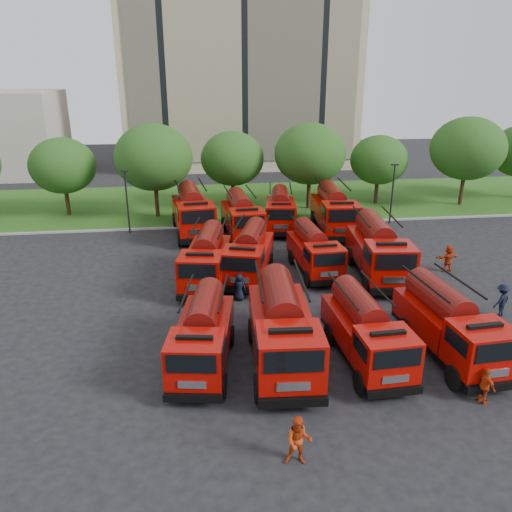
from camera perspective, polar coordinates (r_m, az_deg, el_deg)
The scene contains 30 objects.
ground at distance 26.08m, azimuth 4.06°, elevation -8.06°, with size 140.00×140.00×0.00m, color black.
lawn at distance 50.20m, azimuth -1.67°, elevation 6.25°, with size 70.00×16.00×0.12m, color #294D14.
curb at distance 42.44m, azimuth -0.58°, elevation 3.58°, with size 70.00×0.30×0.14m, color gray.
apartment_building at distance 70.67m, azimuth -1.94°, elevation 20.58°, with size 30.00×14.18×25.00m.
tree_1 at distance 47.47m, azimuth -21.23°, elevation 9.59°, with size 5.71×5.71×6.98m.
tree_2 at distance 44.61m, azimuth -11.62°, elevation 10.98°, with size 6.72×6.72×8.22m.
tree_3 at distance 47.21m, azimuth -2.71°, elevation 11.05°, with size 5.88×5.88×7.19m.
tree_4 at distance 46.74m, azimuth 6.19°, elevation 11.53°, with size 6.55×6.55×8.01m.
tree_5 at distance 49.88m, azimuth 13.88°, elevation 10.61°, with size 5.46×5.46×6.68m.
tree_6 at distance 51.79m, azimuth 23.04°, elevation 11.23°, with size 6.89×6.89×8.42m.
lamp_post_0 at distance 41.10m, azimuth -14.55°, elevation 6.43°, with size 0.60×0.25×5.11m.
lamp_post_1 at distance 44.05m, azimuth 15.35°, elevation 7.28°, with size 0.60×0.25×5.11m.
fire_truck_0 at distance 22.40m, azimuth -6.09°, elevation -8.87°, with size 3.28×6.86×3.00m.
fire_truck_1 at distance 22.31m, azimuth 3.05°, elevation -8.18°, with size 3.19×7.81×3.48m.
fire_truck_2 at distance 23.09m, azimuth 12.42°, elevation -8.31°, with size 2.66×6.70×3.00m.
fire_truck_3 at distance 24.56m, azimuth 21.25°, elevation -7.26°, with size 2.93×7.11×3.17m.
fire_truck_4 at distance 30.63m, azimuth -5.68°, elevation -0.32°, with size 3.60×7.32×3.19m.
fire_truck_5 at distance 31.47m, azimuth -0.81°, elevation 0.30°, with size 4.15×7.24×3.13m.
fire_truck_6 at distance 32.54m, azimuth 6.65°, elevation 0.66°, with size 2.66×6.54×2.92m.
fire_truck_7 at distance 32.44m, azimuth 13.81°, elevation 0.72°, with size 3.53×8.05×3.55m.
fire_truck_8 at distance 40.24m, azimuth -7.26°, elevation 5.07°, with size 3.58×8.25×3.65m.
fire_truck_9 at distance 39.15m, azimuth -1.64°, elevation 4.55°, with size 3.04×7.45×3.32m.
fire_truck_10 at distance 41.37m, azimuth 2.80°, elevation 5.26°, with size 3.36×7.10×3.11m.
fire_truck_11 at distance 40.87m, azimuth 8.90°, elevation 5.18°, with size 3.35×8.04×3.58m.
firefighter_0 at distance 22.36m, azimuth 16.53°, elevation -14.31°, with size 0.57×0.42×1.57m, color #B8340E.
firefighter_1 at distance 18.31m, azimuth 4.80°, elevation -22.49°, with size 0.89×0.49×1.83m, color #B8340E.
firefighter_2 at distance 22.61m, azimuth 24.41°, elevation -15.03°, with size 0.92×0.52×1.57m, color #B8340E.
firefighter_3 at distance 30.14m, azimuth 25.99°, elevation -6.12°, with size 1.18×0.61×1.83m, color black.
firefighter_4 at distance 28.89m, azimuth -1.91°, elevation -5.02°, with size 0.79×0.52×1.61m, color black.
firefighter_5 at distance 35.16m, azimuth 20.94°, elevation -1.64°, with size 1.66×0.72×1.79m, color #B8340E.
Camera 1 is at (-4.70, -22.42, 12.48)m, focal length 35.00 mm.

